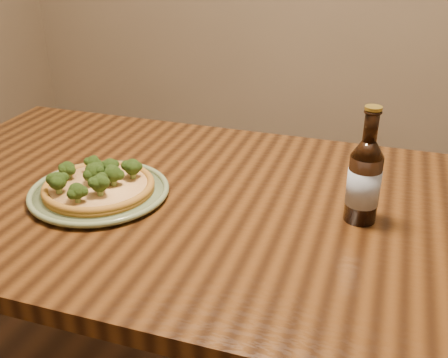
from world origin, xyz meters
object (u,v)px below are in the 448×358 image
(plate, at_px, (99,192))
(pizza, at_px, (98,184))
(beer_bottle, at_px, (364,180))
(table, at_px, (209,232))

(plate, relative_size, pizza, 1.26)
(pizza, bearing_deg, beer_bottle, 7.74)
(table, distance_m, plate, 0.28)
(plate, bearing_deg, table, 15.54)
(beer_bottle, bearing_deg, table, -177.31)
(plate, height_order, pizza, pizza)
(beer_bottle, bearing_deg, plate, -171.38)
(table, xyz_separation_m, pizza, (-0.25, -0.07, 0.12))
(pizza, bearing_deg, table, 15.71)
(plate, xyz_separation_m, beer_bottle, (0.59, 0.08, 0.08))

